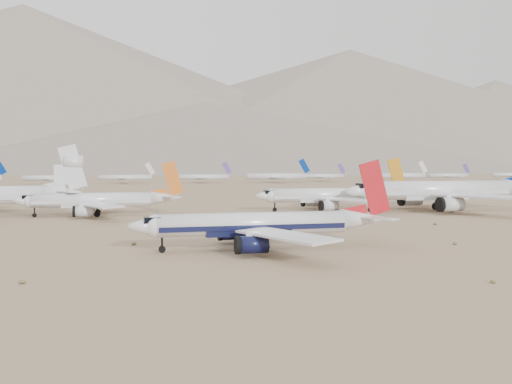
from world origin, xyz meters
TOP-DOWN VIEW (x-y plane):
  - ground at (0.00, 0.00)m, footprint 7000.00×7000.00m
  - main_airliner at (-9.36, 4.75)m, footprint 42.51×41.52m
  - row2_navy_widebody at (61.30, 64.01)m, footprint 60.67×59.33m
  - row2_gold_tail at (29.16, 73.75)m, footprint 45.15×44.16m
  - row2_orange_tail at (-38.10, 71.54)m, footprint 41.90×40.98m
  - distant_storage_row at (6.01, 305.60)m, footprint 579.35×60.02m
  - mountain_range at (70.18, 1648.01)m, footprint 7354.00×3024.00m
  - foothills at (526.68, 1100.00)m, footprint 4637.50×1395.00m
  - desert_scrub at (-26.91, -24.06)m, footprint 219.83×121.67m

SIDE VIEW (x-z plane):
  - ground at x=0.00m, z-range 0.00..0.00m
  - desert_scrub at x=-26.91m, z-range -0.03..0.60m
  - main_airliner at x=-9.36m, z-range -3.38..11.63m
  - row2_orange_tail at x=-38.10m, z-range -3.28..11.67m
  - distant_storage_row at x=6.01m, z-range -3.09..11.75m
  - row2_gold_tail at x=29.16m, z-range -3.54..12.53m
  - row2_navy_widebody at x=61.30m, z-range -4.77..16.82m
  - foothills at x=526.68m, z-range -10.35..144.65m
  - mountain_range at x=70.18m, z-range -44.68..425.32m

